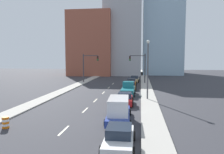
% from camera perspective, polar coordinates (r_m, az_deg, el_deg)
% --- Properties ---
extents(sidewalk_left, '(2.13, 95.64, 0.15)m').
position_cam_1_polar(sidewalk_left, '(56.95, -6.14, -0.73)').
color(sidewalk_left, '#ADA89E').
rests_on(sidewalk_left, ground).
extents(sidewalk_right, '(2.13, 95.64, 0.15)m').
position_cam_1_polar(sidewalk_right, '(55.37, 8.64, -0.93)').
color(sidewalk_right, '#ADA89E').
rests_on(sidewalk_right, ground).
extents(lane_stripe_at_9m, '(0.16, 2.40, 0.01)m').
position_cam_1_polar(lane_stripe_at_9m, '(18.55, -12.48, -13.45)').
color(lane_stripe_at_9m, beige).
rests_on(lane_stripe_at_9m, ground).
extents(lane_stripe_at_16m, '(0.16, 2.40, 0.01)m').
position_cam_1_polar(lane_stripe_at_16m, '(24.89, -7.00, -8.55)').
color(lane_stripe_at_16m, beige).
rests_on(lane_stripe_at_16m, ground).
extents(lane_stripe_at_22m, '(0.16, 2.40, 0.01)m').
position_cam_1_polar(lane_stripe_at_22m, '(30.14, -4.37, -6.11)').
color(lane_stripe_at_22m, beige).
rests_on(lane_stripe_at_22m, ground).
extents(lane_stripe_at_28m, '(0.16, 2.40, 0.01)m').
position_cam_1_polar(lane_stripe_at_28m, '(36.52, -2.24, -4.12)').
color(lane_stripe_at_28m, beige).
rests_on(lane_stripe_at_28m, ground).
extents(lane_stripe_at_34m, '(0.16, 2.40, 0.01)m').
position_cam_1_polar(lane_stripe_at_34m, '(42.41, -0.87, -2.82)').
color(lane_stripe_at_34m, beige).
rests_on(lane_stripe_at_34m, ground).
extents(lane_stripe_at_41m, '(0.16, 2.40, 0.01)m').
position_cam_1_polar(lane_stripe_at_41m, '(48.89, 0.25, -1.76)').
color(lane_stripe_at_41m, beige).
rests_on(lane_stripe_at_41m, ground).
extents(building_brick_left, '(14.00, 16.00, 20.48)m').
position_cam_1_polar(building_brick_left, '(75.46, -5.01, 8.44)').
color(building_brick_left, '#9E513D').
rests_on(building_brick_left, ground).
extents(building_office_center, '(12.00, 20.00, 27.36)m').
position_cam_1_polar(building_office_center, '(78.18, 3.15, 10.87)').
color(building_office_center, '#A8A8AD').
rests_on(building_office_center, ground).
extents(building_glass_right, '(13.00, 20.00, 37.90)m').
position_cam_1_polar(building_glass_right, '(82.92, 12.80, 14.09)').
color(building_glass_right, '#99B7CC').
rests_on(building_glass_right, ground).
extents(traffic_signal_left, '(3.69, 0.35, 6.68)m').
position_cam_1_polar(traffic_signal_left, '(51.11, -6.43, 3.29)').
color(traffic_signal_left, '#38383D').
rests_on(traffic_signal_left, ground).
extents(traffic_signal_right, '(3.69, 0.35, 6.68)m').
position_cam_1_polar(traffic_signal_right, '(49.62, 7.52, 3.23)').
color(traffic_signal_right, '#38383D').
rests_on(traffic_signal_right, ground).
extents(traffic_barrel, '(0.56, 0.56, 0.95)m').
position_cam_1_polar(traffic_barrel, '(20.56, -26.05, -10.63)').
color(traffic_barrel, orange).
rests_on(traffic_barrel, ground).
extents(street_lamp, '(0.44, 0.44, 8.21)m').
position_cam_1_polar(street_lamp, '(30.25, 9.34, 2.97)').
color(street_lamp, '#4C4C51').
rests_on(street_lamp, ground).
extents(sedan_white, '(2.13, 4.57, 1.47)m').
position_cam_1_polar(sedan_white, '(14.69, 1.88, -15.62)').
color(sedan_white, silver).
rests_on(sedan_white, ground).
extents(box_truck_blue, '(2.52, 6.09, 2.19)m').
position_cam_1_polar(box_truck_blue, '(20.41, 1.74, -8.62)').
color(box_truck_blue, navy).
rests_on(box_truck_blue, ground).
extents(sedan_red, '(2.24, 4.35, 1.52)m').
position_cam_1_polar(sedan_red, '(27.40, 3.36, -5.79)').
color(sedan_red, red).
rests_on(sedan_red, ground).
extents(pickup_truck_teal, '(2.24, 5.48, 2.06)m').
position_cam_1_polar(pickup_truck_teal, '(34.27, 4.20, -3.34)').
color(pickup_truck_teal, '#196B75').
rests_on(pickup_truck_teal, ground).
extents(sedan_brown, '(2.35, 4.43, 1.48)m').
position_cam_1_polar(sedan_brown, '(40.38, 4.77, -2.28)').
color(sedan_brown, brown).
rests_on(sedan_brown, ground).
extents(sedan_orange, '(2.21, 4.76, 1.47)m').
position_cam_1_polar(sedan_orange, '(45.89, 5.08, -1.38)').
color(sedan_orange, orange).
rests_on(sedan_orange, ground).
extents(sedan_tan, '(2.32, 4.43, 1.49)m').
position_cam_1_polar(sedan_tan, '(52.18, 5.92, -0.60)').
color(sedan_tan, tan).
rests_on(sedan_tan, ground).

